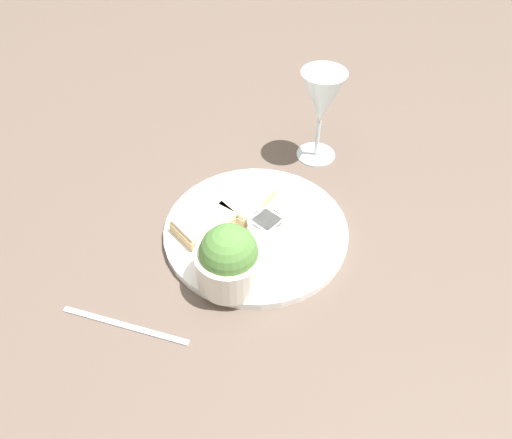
# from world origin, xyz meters

# --- Properties ---
(ground_plane) EXTENTS (4.00, 4.00, 0.00)m
(ground_plane) POSITION_xyz_m (0.00, 0.00, 0.00)
(ground_plane) COLOR brown
(dinner_plate) EXTENTS (0.30, 0.30, 0.01)m
(dinner_plate) POSITION_xyz_m (0.00, 0.00, 0.01)
(dinner_plate) COLOR white
(dinner_plate) RESTS_ON ground_plane
(salad_bowl) EXTENTS (0.10, 0.10, 0.10)m
(salad_bowl) POSITION_xyz_m (0.08, 0.08, 0.06)
(salad_bowl) COLOR silver
(salad_bowl) RESTS_ON dinner_plate
(sauce_ramekin) EXTENTS (0.06, 0.06, 0.04)m
(sauce_ramekin) POSITION_xyz_m (-0.01, 0.02, 0.03)
(sauce_ramekin) COLOR white
(sauce_ramekin) RESTS_ON dinner_plate
(cheese_toast_near) EXTENTS (0.11, 0.08, 0.03)m
(cheese_toast_near) POSITION_xyz_m (0.08, -0.04, 0.03)
(cheese_toast_near) COLOR tan
(cheese_toast_near) RESTS_ON dinner_plate
(cheese_toast_far) EXTENTS (0.11, 0.10, 0.03)m
(cheese_toast_far) POSITION_xyz_m (-0.01, -0.05, 0.03)
(cheese_toast_far) COLOR tan
(cheese_toast_far) RESTS_ON dinner_plate
(wine_glass) EXTENTS (0.08, 0.08, 0.18)m
(wine_glass) POSITION_xyz_m (-0.19, -0.14, 0.12)
(wine_glass) COLOR silver
(wine_glass) RESTS_ON ground_plane
(fork) EXTENTS (0.15, 0.13, 0.01)m
(fork) POSITION_xyz_m (0.24, 0.08, 0.00)
(fork) COLOR silver
(fork) RESTS_ON ground_plane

